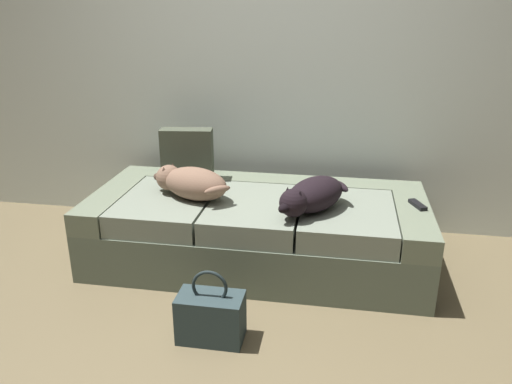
% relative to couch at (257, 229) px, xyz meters
% --- Properties ---
extents(ground_plane, '(10.00, 10.00, 0.00)m').
position_rel_couch_xyz_m(ground_plane, '(0.00, -1.13, -0.22)').
color(ground_plane, brown).
extents(back_wall, '(6.40, 0.10, 2.80)m').
position_rel_couch_xyz_m(back_wall, '(0.00, 0.69, 1.18)').
color(back_wall, silver).
rests_on(back_wall, ground).
extents(couch, '(2.05, 0.93, 0.44)m').
position_rel_couch_xyz_m(couch, '(0.00, 0.00, 0.00)').
color(couch, '#576251').
rests_on(couch, ground).
extents(dog_tan, '(0.55, 0.37, 0.19)m').
position_rel_couch_xyz_m(dog_tan, '(-0.40, -0.08, 0.32)').
color(dog_tan, brown).
rests_on(dog_tan, couch).
extents(dog_dark, '(0.43, 0.52, 0.19)m').
position_rel_couch_xyz_m(dog_dark, '(0.34, -0.18, 0.32)').
color(dog_dark, black).
rests_on(dog_dark, couch).
extents(tv_remote, '(0.10, 0.16, 0.02)m').
position_rel_couch_xyz_m(tv_remote, '(0.95, 0.00, 0.23)').
color(tv_remote, black).
rests_on(tv_remote, couch).
extents(throw_pillow, '(0.35, 0.16, 0.34)m').
position_rel_couch_xyz_m(throw_pillow, '(-0.52, 0.26, 0.39)').
color(throw_pillow, '#424839').
rests_on(throw_pillow, couch).
extents(handbag, '(0.32, 0.18, 0.38)m').
position_rel_couch_xyz_m(handbag, '(-0.09, -0.84, -0.09)').
color(handbag, '#2A3A3C').
rests_on(handbag, ground).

